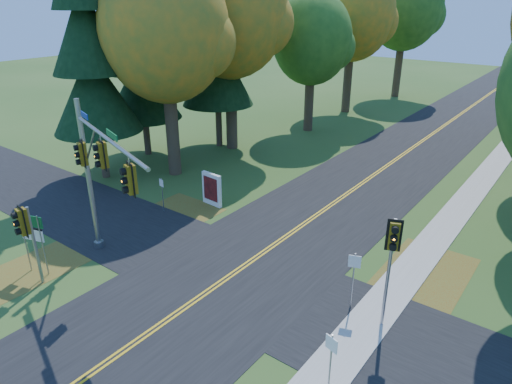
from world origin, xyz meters
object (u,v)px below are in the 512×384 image
Objects in this scene: traffic_mast at (97,169)px; route_sign_cluster at (32,232)px; east_signal_pole at (392,248)px; info_kiosk at (212,189)px.

route_sign_cluster is (-2.08, -2.27, -2.67)m from traffic_mast.
info_kiosk is at bearing 138.54° from east_signal_pole.
traffic_mast is 12.18m from east_signal_pole.
traffic_mast reaches higher than route_sign_cluster.
east_signal_pole reaches higher than info_kiosk.
traffic_mast is 1.69× the size of east_signal_pole.
east_signal_pole reaches higher than route_sign_cluster.
info_kiosk is (-12.37, 4.33, -2.47)m from east_signal_pole.
traffic_mast is 3.90× the size of info_kiosk.
traffic_mast reaches higher than east_signal_pole.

